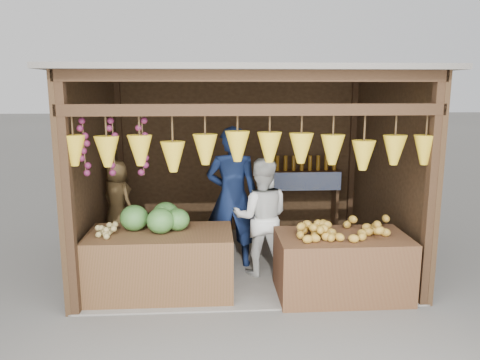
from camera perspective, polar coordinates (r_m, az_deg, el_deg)
name	(u,v)px	position (r m, az deg, el deg)	size (l,w,h in m)	color
ground	(244,262)	(6.72, 0.48, -9.94)	(80.00, 80.00, 0.00)	#514F49
stall_structure	(242,145)	(6.27, 0.23, 4.26)	(4.30, 3.30, 2.66)	slate
back_shelf	(302,183)	(7.84, 7.51, -0.31)	(1.25, 0.32, 1.32)	#382314
counter_left	(161,263)	(5.69, -9.62, -9.97)	(1.69, 0.85, 0.76)	#452F17
counter_right	(342,265)	(5.72, 12.28, -10.14)	(1.51, 0.85, 0.73)	#482818
stool	(120,248)	(6.99, -14.42, -8.03)	(0.35, 0.35, 0.33)	black
man_standing	(232,197)	(6.31, -0.93, -2.14)	(0.70, 0.46, 1.93)	#121F45
woman_standing	(261,217)	(6.08, 2.62, -4.54)	(0.75, 0.59, 1.55)	white
vendor_seated	(117,199)	(6.79, -14.71, -2.28)	(0.54, 0.35, 1.11)	brown
melon_pile	(157,217)	(5.61, -10.06, -4.46)	(1.00, 0.50, 0.32)	#154E14
tanfruit_pile	(105,230)	(5.58, -16.19, -5.85)	(0.34, 0.40, 0.13)	tan
mango_pile	(344,226)	(5.58, 12.61, -5.50)	(1.40, 0.64, 0.22)	orange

